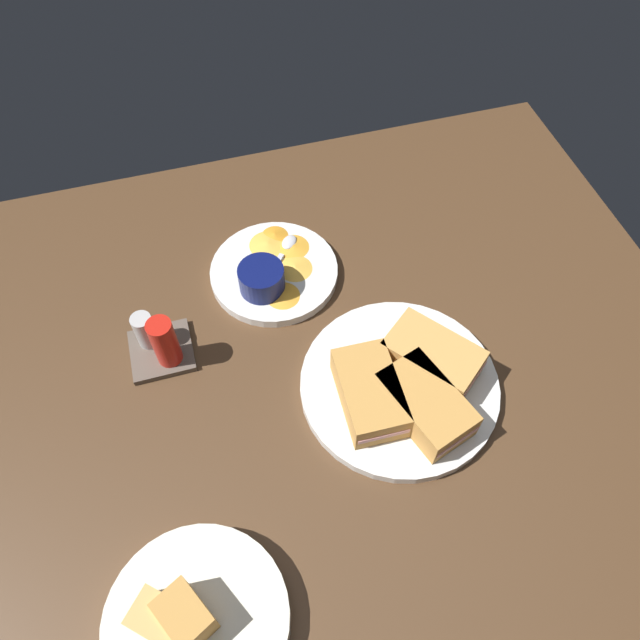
# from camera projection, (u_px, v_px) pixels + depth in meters

# --- Properties ---
(ground_plane) EXTENTS (1.10, 1.10, 0.03)m
(ground_plane) POSITION_uv_depth(u_px,v_px,m) (351.00, 409.00, 0.87)
(ground_plane) COLOR #4C331E
(plate_sandwich_main) EXTENTS (0.28, 0.28, 0.02)m
(plate_sandwich_main) POSITION_uv_depth(u_px,v_px,m) (399.00, 385.00, 0.86)
(plate_sandwich_main) COLOR silver
(plate_sandwich_main) RESTS_ON ground_plane
(sandwich_half_near) EXTENTS (0.13, 0.08, 0.05)m
(sandwich_half_near) POSITION_uv_depth(u_px,v_px,m) (370.00, 393.00, 0.82)
(sandwich_half_near) COLOR #C68C42
(sandwich_half_near) RESTS_ON plate_sandwich_main
(sandwich_half_far) EXTENTS (0.15, 0.11, 0.05)m
(sandwich_half_far) POSITION_uv_depth(u_px,v_px,m) (425.00, 404.00, 0.81)
(sandwich_half_far) COLOR #C68C42
(sandwich_half_far) RESTS_ON plate_sandwich_main
(sandwich_half_extra) EXTENTS (0.15, 0.14, 0.05)m
(sandwich_half_extra) POSITION_uv_depth(u_px,v_px,m) (432.00, 357.00, 0.85)
(sandwich_half_extra) COLOR tan
(sandwich_half_extra) RESTS_ON plate_sandwich_main
(ramekin_dark_sauce) EXTENTS (0.06, 0.06, 0.03)m
(ramekin_dark_sauce) POSITION_uv_depth(u_px,v_px,m) (441.00, 361.00, 0.86)
(ramekin_dark_sauce) COLOR #0C144C
(ramekin_dark_sauce) RESTS_ON plate_sandwich_main
(spoon_by_dark_ramekin) EXTENTS (0.02, 0.10, 0.01)m
(spoon_by_dark_ramekin) POSITION_uv_depth(u_px,v_px,m) (405.00, 374.00, 0.86)
(spoon_by_dark_ramekin) COLOR silver
(spoon_by_dark_ramekin) RESTS_ON plate_sandwich_main
(plate_chips_companion) EXTENTS (0.20, 0.20, 0.02)m
(plate_chips_companion) POSITION_uv_depth(u_px,v_px,m) (274.00, 272.00, 0.98)
(plate_chips_companion) COLOR silver
(plate_chips_companion) RESTS_ON ground_plane
(ramekin_light_gravy) EXTENTS (0.07, 0.07, 0.04)m
(ramekin_light_gravy) POSITION_uv_depth(u_px,v_px,m) (261.00, 278.00, 0.93)
(ramekin_light_gravy) COLOR #0C144C
(ramekin_light_gravy) RESTS_ON plate_chips_companion
(spoon_by_gravy_ramekin) EXTENTS (0.09, 0.07, 0.01)m
(spoon_by_gravy_ramekin) POSITION_uv_depth(u_px,v_px,m) (286.00, 248.00, 0.99)
(spoon_by_gravy_ramekin) COLOR silver
(spoon_by_gravy_ramekin) RESTS_ON plate_chips_companion
(plantain_chip_scatter) EXTENTS (0.19, 0.11, 0.01)m
(plantain_chip_scatter) POSITION_uv_depth(u_px,v_px,m) (282.00, 257.00, 0.98)
(plantain_chip_scatter) COLOR gold
(plantain_chip_scatter) RESTS_ON plate_chips_companion
(bread_basket_rear) EXTENTS (0.21, 0.21, 0.08)m
(bread_basket_rear) POSITION_uv_depth(u_px,v_px,m) (194.00, 621.00, 0.68)
(bread_basket_rear) COLOR silver
(bread_basket_rear) RESTS_ON ground_plane
(condiment_caddy) EXTENTS (0.09, 0.09, 0.10)m
(condiment_caddy) POSITION_uv_depth(u_px,v_px,m) (159.00, 342.00, 0.87)
(condiment_caddy) COLOR brown
(condiment_caddy) RESTS_ON ground_plane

